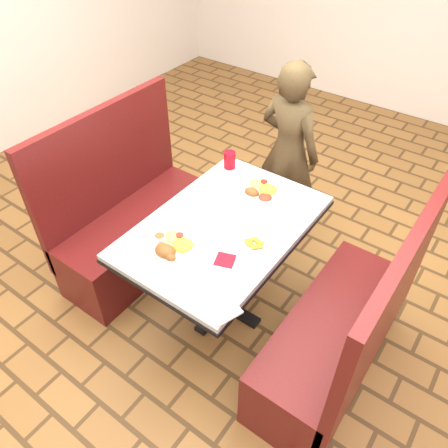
{
  "coord_description": "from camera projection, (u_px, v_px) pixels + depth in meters",
  "views": [
    {
      "loc": [
        1.1,
        -1.52,
        2.41
      ],
      "look_at": [
        0.0,
        0.0,
        0.75
      ],
      "focal_mm": 35.0,
      "sensor_mm": 36.0,
      "label": 1
    }
  ],
  "objects": [
    {
      "name": "room",
      "position": [
        224.0,
        5.0,
        1.73
      ],
      "size": [
        7.0,
        7.04,
        2.82
      ],
      "color": "olive",
      "rests_on": "ground"
    },
    {
      "name": "dining_table",
      "position": [
        224.0,
        236.0,
        2.56
      ],
      "size": [
        0.81,
        1.21,
        0.75
      ],
      "color": "silver",
      "rests_on": "ground"
    },
    {
      "name": "booth_bench_left",
      "position": [
        134.0,
        225.0,
        3.13
      ],
      "size": [
        0.47,
        1.2,
        1.17
      ],
      "color": "maroon",
      "rests_on": "ground"
    },
    {
      "name": "booth_bench_right",
      "position": [
        340.0,
        336.0,
        2.43
      ],
      "size": [
        0.47,
        1.2,
        1.17
      ],
      "color": "maroon",
      "rests_on": "ground"
    },
    {
      "name": "diner_person",
      "position": [
        288.0,
        151.0,
        3.21
      ],
      "size": [
        0.53,
        0.38,
        1.36
      ],
      "primitive_type": "imported",
      "rotation": [
        0.0,
        0.0,
        3.03
      ],
      "color": "brown",
      "rests_on": "ground"
    },
    {
      "name": "near_dinner_plate",
      "position": [
        172.0,
        245.0,
        2.33
      ],
      "size": [
        0.28,
        0.28,
        0.09
      ],
      "rotation": [
        0.0,
        0.0,
        -0.25
      ],
      "color": "white",
      "rests_on": "dining_table"
    },
    {
      "name": "far_dinner_plate",
      "position": [
        261.0,
        189.0,
        2.7
      ],
      "size": [
        0.29,
        0.29,
        0.07
      ],
      "rotation": [
        0.0,
        0.0,
        0.09
      ],
      "color": "white",
      "rests_on": "dining_table"
    },
    {
      "name": "plantain_plate",
      "position": [
        255.0,
        244.0,
        2.36
      ],
      "size": [
        0.17,
        0.17,
        0.03
      ],
      "rotation": [
        0.0,
        0.0,
        -0.24
      ],
      "color": "white",
      "rests_on": "dining_table"
    },
    {
      "name": "maroon_napkin",
      "position": [
        225.0,
        260.0,
        2.28
      ],
      "size": [
        0.13,
        0.13,
        0.0
      ],
      "primitive_type": "cube",
      "rotation": [
        0.0,
        0.0,
        0.34
      ],
      "color": "maroon",
      "rests_on": "dining_table"
    },
    {
      "name": "spoon_utensil",
      "position": [
        237.0,
        256.0,
        2.3
      ],
      "size": [
        0.07,
        0.11,
        0.0
      ],
      "primitive_type": "cube",
      "rotation": [
        0.0,
        0.0,
        0.51
      ],
      "color": "#BCBCC1",
      "rests_on": "dining_table"
    },
    {
      "name": "red_tumbler",
      "position": [
        230.0,
        160.0,
        2.9
      ],
      "size": [
        0.08,
        0.08,
        0.12
      ],
      "primitive_type": "cylinder",
      "color": "red",
      "rests_on": "dining_table"
    },
    {
      "name": "paper_napkin",
      "position": [
        219.0,
        306.0,
        2.06
      ],
      "size": [
        0.23,
        0.2,
        0.01
      ],
      "primitive_type": "cube",
      "rotation": [
        0.0,
        0.0,
        -0.34
      ],
      "color": "white",
      "rests_on": "dining_table"
    },
    {
      "name": "knife_utensil",
      "position": [
        176.0,
        255.0,
        2.3
      ],
      "size": [
        0.09,
        0.16,
        0.0
      ],
      "primitive_type": "cube",
      "rotation": [
        0.0,
        0.0,
        0.48
      ],
      "color": "#B8B9BD",
      "rests_on": "dining_table"
    },
    {
      "name": "fork_utensil",
      "position": [
        167.0,
        250.0,
        2.33
      ],
      "size": [
        0.08,
        0.15,
        0.0
      ],
      "primitive_type": "cube",
      "rotation": [
        0.0,
        0.0,
        -0.47
      ],
      "color": "silver",
      "rests_on": "dining_table"
    },
    {
      "name": "lettuce_shreds",
      "position": [
        236.0,
        221.0,
        2.52
      ],
      "size": [
        0.28,
        0.32,
        0.0
      ],
      "primitive_type": null,
      "color": "#92CB51",
      "rests_on": "dining_table"
    }
  ]
}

